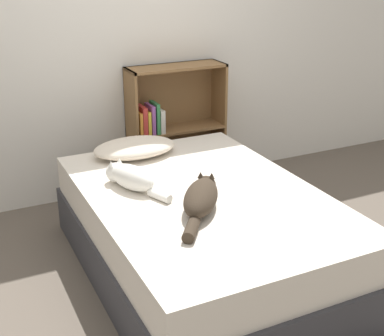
{
  "coord_description": "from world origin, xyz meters",
  "views": [
    {
      "loc": [
        -1.27,
        -2.47,
        1.81
      ],
      "look_at": [
        0.0,
        0.14,
        0.63
      ],
      "focal_mm": 50.0,
      "sensor_mm": 36.0,
      "label": 1
    }
  ],
  "objects_px": {
    "cat_dark": "(201,198)",
    "cat_light": "(130,177)",
    "pillow": "(135,148)",
    "bookshelf": "(171,126)",
    "bed": "(203,234)"
  },
  "relations": [
    {
      "from": "cat_dark",
      "to": "cat_light",
      "type": "bearing_deg",
      "value": 65.99
    },
    {
      "from": "cat_light",
      "to": "pillow",
      "type": "bearing_deg",
      "value": -45.7
    },
    {
      "from": "bookshelf",
      "to": "bed",
      "type": "bearing_deg",
      "value": -105.9
    },
    {
      "from": "bookshelf",
      "to": "cat_dark",
      "type": "bearing_deg",
      "value": -107.84
    },
    {
      "from": "pillow",
      "to": "cat_light",
      "type": "relative_size",
      "value": 1.18
    },
    {
      "from": "pillow",
      "to": "cat_dark",
      "type": "bearing_deg",
      "value": -87.96
    },
    {
      "from": "bed",
      "to": "pillow",
      "type": "height_order",
      "value": "pillow"
    },
    {
      "from": "bed",
      "to": "bookshelf",
      "type": "height_order",
      "value": "bookshelf"
    },
    {
      "from": "bed",
      "to": "cat_dark",
      "type": "height_order",
      "value": "cat_dark"
    },
    {
      "from": "cat_dark",
      "to": "bookshelf",
      "type": "height_order",
      "value": "bookshelf"
    },
    {
      "from": "pillow",
      "to": "cat_light",
      "type": "height_order",
      "value": "cat_light"
    },
    {
      "from": "bed",
      "to": "cat_dark",
      "type": "distance_m",
      "value": 0.4
    },
    {
      "from": "bed",
      "to": "cat_light",
      "type": "height_order",
      "value": "cat_light"
    },
    {
      "from": "cat_dark",
      "to": "bookshelf",
      "type": "relative_size",
      "value": 0.53
    },
    {
      "from": "bed",
      "to": "cat_dark",
      "type": "bearing_deg",
      "value": -119.82
    }
  ]
}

